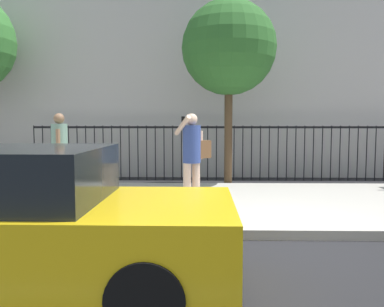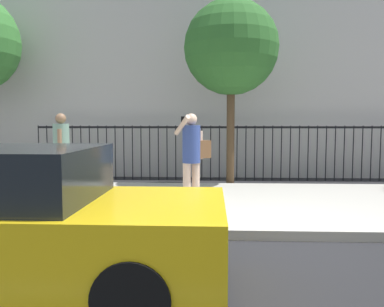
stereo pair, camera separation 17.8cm
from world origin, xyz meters
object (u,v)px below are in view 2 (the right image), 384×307
at_px(pedestrian_walking, 61,148).
at_px(street_tree_mid, 231,48).
at_px(pedestrian_on_phone, 192,151).
at_px(taxi_yellow, 11,221).

height_order(pedestrian_walking, street_tree_mid, street_tree_mid).
relative_size(pedestrian_on_phone, street_tree_mid, 0.36).
xyz_separation_m(pedestrian_on_phone, street_tree_mid, (0.86, 2.71, 2.42)).
height_order(taxi_yellow, pedestrian_on_phone, pedestrian_on_phone).
bearing_deg(pedestrian_walking, taxi_yellow, -75.18).
bearing_deg(taxi_yellow, pedestrian_on_phone, 65.26).
relative_size(taxi_yellow, street_tree_mid, 0.88).
distance_m(pedestrian_on_phone, street_tree_mid, 3.73).
bearing_deg(pedestrian_walking, street_tree_mid, 26.25).
bearing_deg(street_tree_mid, pedestrian_walking, -153.75).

